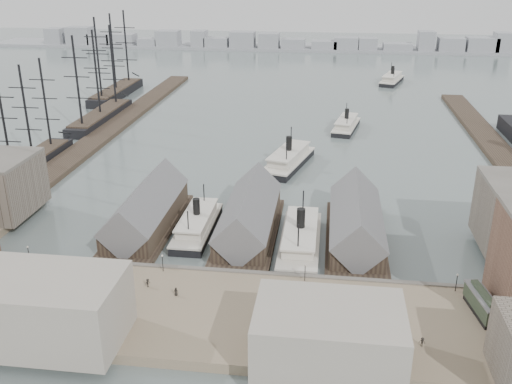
# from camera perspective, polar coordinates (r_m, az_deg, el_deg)

# --- Properties ---
(ground) EXTENTS (900.00, 900.00, 0.00)m
(ground) POSITION_cam_1_polar(r_m,az_deg,el_deg) (127.41, -1.78, -7.57)
(ground) COLOR #536060
(ground) RESTS_ON ground
(quay) EXTENTS (180.00, 30.00, 2.00)m
(quay) POSITION_cam_1_polar(r_m,az_deg,el_deg) (110.20, -3.48, -12.22)
(quay) COLOR #786750
(quay) RESTS_ON ground
(seawall) EXTENTS (180.00, 1.20, 2.30)m
(seawall) POSITION_cam_1_polar(r_m,az_deg,el_deg) (122.40, -2.18, -8.29)
(seawall) COLOR #59544C
(seawall) RESTS_ON ground
(west_wharf) EXTENTS (10.00, 220.00, 1.60)m
(west_wharf) POSITION_cam_1_polar(r_m,az_deg,el_deg) (234.69, -14.46, 6.04)
(west_wharf) COLOR #2D231C
(west_wharf) RESTS_ON ground
(east_wharf) EXTENTS (10.00, 180.00, 1.60)m
(east_wharf) POSITION_cam_1_polar(r_m,az_deg,el_deg) (217.02, 23.16, 3.64)
(east_wharf) COLOR #2D231C
(east_wharf) RESTS_ON ground
(ferry_shed_west) EXTENTS (14.00, 42.00, 12.60)m
(ferry_shed_west) POSITION_cam_1_polar(r_m,az_deg,el_deg) (145.84, -10.87, -1.92)
(ferry_shed_west) COLOR #2D231C
(ferry_shed_west) RESTS_ON ground
(ferry_shed_center) EXTENTS (14.00, 42.00, 12.60)m
(ferry_shed_center) POSITION_cam_1_polar(r_m,az_deg,el_deg) (140.14, -0.70, -2.52)
(ferry_shed_center) COLOR #2D231C
(ferry_shed_center) RESTS_ON ground
(ferry_shed_east) EXTENTS (14.00, 42.00, 12.60)m
(ferry_shed_east) POSITION_cam_1_polar(r_m,az_deg,el_deg) (139.14, 9.97, -3.07)
(ferry_shed_east) COLOR #2D231C
(ferry_shed_east) RESTS_ON ground
(street_bldg_center) EXTENTS (24.00, 16.00, 10.00)m
(street_bldg_center) POSITION_cam_1_polar(r_m,az_deg,el_deg) (95.42, 7.27, -14.10)
(street_bldg_center) COLOR gray
(street_bldg_center) RESTS_ON quay
(street_bldg_west) EXTENTS (30.00, 16.00, 12.00)m
(street_bldg_west) POSITION_cam_1_polar(r_m,az_deg,el_deg) (106.44, -21.22, -10.75)
(street_bldg_west) COLOR gray
(street_bldg_west) RESTS_ON quay
(lamp_post_far_w) EXTENTS (0.44, 0.44, 3.92)m
(lamp_post_far_w) POSITION_cam_1_polar(r_m,az_deg,el_deg) (133.64, -21.82, -5.50)
(lamp_post_far_w) COLOR black
(lamp_post_far_w) RESTS_ON quay
(lamp_post_near_w) EXTENTS (0.44, 0.44, 3.92)m
(lamp_post_near_w) POSITION_cam_1_polar(r_m,az_deg,el_deg) (122.30, -9.34, -6.71)
(lamp_post_near_w) COLOR black
(lamp_post_near_w) RESTS_ON quay
(lamp_post_near_e) EXTENTS (0.44, 0.44, 3.92)m
(lamp_post_near_e) POSITION_cam_1_polar(r_m,az_deg,el_deg) (117.71, 4.93, -7.70)
(lamp_post_near_e) COLOR black
(lamp_post_near_e) RESTS_ON quay
(lamp_post_far_e) EXTENTS (0.44, 0.44, 3.92)m
(lamp_post_far_e) POSITION_cam_1_polar(r_m,az_deg,el_deg) (120.65, 19.46, -8.22)
(lamp_post_far_e) COLOR black
(lamp_post_far_e) RESTS_ON quay
(far_shore) EXTENTS (500.00, 40.00, 15.72)m
(far_shore) POSITION_cam_1_polar(r_m,az_deg,el_deg) (447.68, 4.99, 14.47)
(far_shore) COLOR gray
(far_shore) RESTS_ON ground
(ferry_docked_west) EXTENTS (8.04, 26.80, 9.57)m
(ferry_docked_west) POSITION_cam_1_polar(r_m,az_deg,el_deg) (142.92, -5.90, -3.19)
(ferry_docked_west) COLOR black
(ferry_docked_west) RESTS_ON ground
(ferry_docked_east) EXTENTS (9.07, 30.24, 10.80)m
(ferry_docked_east) POSITION_cam_1_polar(r_m,az_deg,el_deg) (134.60, 4.44, -4.68)
(ferry_docked_east) COLOR black
(ferry_docked_east) RESTS_ON ground
(ferry_open_near) EXTENTS (16.34, 31.68, 10.85)m
(ferry_open_near) POSITION_cam_1_polar(r_m,az_deg,el_deg) (188.04, 3.28, 3.32)
(ferry_open_near) COLOR black
(ferry_open_near) RESTS_ON ground
(ferry_open_mid) EXTENTS (12.22, 26.45, 9.10)m
(ferry_open_mid) POSITION_cam_1_polar(r_m,az_deg,el_deg) (232.57, 9.01, 6.67)
(ferry_open_mid) COLOR black
(ferry_open_mid) RESTS_ON ground
(ferry_open_far) EXTENTS (16.08, 29.03, 9.93)m
(ferry_open_far) POSITION_cam_1_polar(r_m,az_deg,el_deg) (329.80, 13.43, 10.94)
(ferry_open_far) COLOR black
(ferry_open_far) RESTS_ON ground
(sailing_ship_near) EXTENTS (8.12, 55.92, 33.37)m
(sailing_ship_near) POSITION_cam_1_polar(r_m,az_deg,el_deg) (196.04, -22.26, 2.42)
(sailing_ship_near) COLOR black
(sailing_ship_near) RESTS_ON ground
(sailing_ship_mid) EXTENTS (9.16, 52.92, 37.65)m
(sailing_ship_mid) POSITION_cam_1_polar(r_m,az_deg,el_deg) (250.31, -15.27, 7.40)
(sailing_ship_mid) COLOR black
(sailing_ship_mid) RESTS_ON ground
(sailing_ship_far) EXTENTS (9.71, 53.92, 39.90)m
(sailing_ship_far) POSITION_cam_1_polar(r_m,az_deg,el_deg) (296.82, -13.79, 9.82)
(sailing_ship_far) COLOR black
(sailing_ship_far) RESTS_ON ground
(tram) EXTENTS (4.80, 11.68, 4.04)m
(tram) POSITION_cam_1_polar(r_m,az_deg,el_deg) (115.52, 21.63, -10.36)
(tram) COLOR black
(tram) RESTS_ON quay
(horse_cart_left) EXTENTS (4.29, 4.15, 1.54)m
(horse_cart_left) POSITION_cam_1_polar(r_m,az_deg,el_deg) (125.57, -23.41, -8.60)
(horse_cart_left) COLOR black
(horse_cart_left) RESTS_ON quay
(horse_cart_center) EXTENTS (4.74, 3.28, 1.47)m
(horse_cart_center) POSITION_cam_1_polar(r_m,az_deg,el_deg) (114.31, -13.23, -10.39)
(horse_cart_center) COLOR black
(horse_cart_center) RESTS_ON quay
(horse_cart_right) EXTENTS (4.86, 2.74, 1.66)m
(horse_cart_right) POSITION_cam_1_polar(r_m,az_deg,el_deg) (105.39, 2.25, -12.77)
(horse_cart_right) COLOR black
(horse_cart_right) RESTS_ON quay
(pedestrian_2) EXTENTS (1.24, 1.33, 1.81)m
(pedestrian_2) POSITION_cam_1_polar(r_m,az_deg,el_deg) (118.20, -10.77, -8.92)
(pedestrian_2) COLOR black
(pedestrian_2) RESTS_ON quay
(pedestrian_3) EXTENTS (1.01, 0.70, 1.60)m
(pedestrian_3) POSITION_cam_1_polar(r_m,az_deg,el_deg) (110.49, -15.88, -11.92)
(pedestrian_3) COLOR black
(pedestrian_3) RESTS_ON quay
(pedestrian_4) EXTENTS (0.89, 0.61, 1.75)m
(pedestrian_4) POSITION_cam_1_polar(r_m,az_deg,el_deg) (114.55, -8.01, -9.83)
(pedestrian_4) COLOR black
(pedestrian_4) RESTS_ON quay
(pedestrian_5) EXTENTS (0.73, 0.77, 1.70)m
(pedestrian_5) POSITION_cam_1_polar(r_m,az_deg,el_deg) (109.49, 0.92, -11.27)
(pedestrian_5) COLOR black
(pedestrian_5) RESTS_ON quay
(pedestrian_6) EXTENTS (0.94, 1.01, 1.66)m
(pedestrian_6) POSITION_cam_1_polar(r_m,az_deg,el_deg) (114.63, 8.41, -9.86)
(pedestrian_6) COLOR black
(pedestrian_6) RESTS_ON quay
(pedestrian_7) EXTENTS (1.22, 0.85, 1.71)m
(pedestrian_7) POSITION_cam_1_polar(r_m,az_deg,el_deg) (104.29, 16.29, -14.20)
(pedestrian_7) COLOR black
(pedestrian_7) RESTS_ON quay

